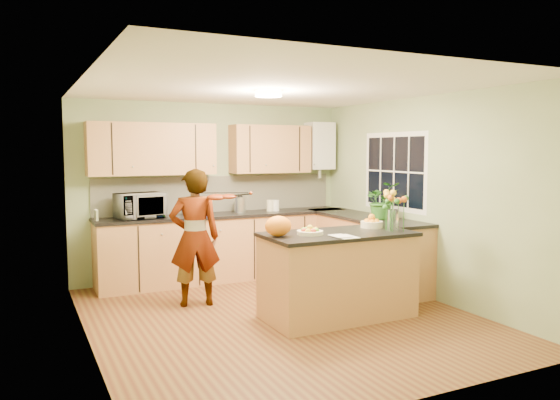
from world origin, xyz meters
name	(u,v)px	position (x,y,z in m)	size (l,w,h in m)	color
floor	(280,317)	(0.00, 0.00, 0.00)	(4.50, 4.50, 0.00)	#5B2D1A
ceiling	(280,87)	(0.00, 0.00, 2.50)	(4.00, 4.50, 0.02)	white
wall_back	(212,191)	(0.00, 2.25, 1.25)	(4.00, 0.02, 2.50)	gray
wall_front	(418,232)	(0.00, -2.25, 1.25)	(4.00, 0.02, 2.50)	gray
wall_left	(86,214)	(-2.00, 0.00, 1.25)	(0.02, 4.50, 2.50)	gray
wall_right	(425,197)	(2.00, 0.00, 1.25)	(0.02, 4.50, 2.50)	gray
back_counter	(227,246)	(0.10, 1.95, 0.47)	(3.64, 0.62, 0.94)	#AF7146
right_counter	(364,250)	(1.70, 0.85, 0.47)	(0.62, 2.24, 0.94)	#AF7146
splashback	(219,194)	(0.10, 2.23, 1.20)	(3.60, 0.02, 0.52)	beige
upper_cabinets	(204,149)	(-0.18, 2.08, 1.85)	(3.20, 0.34, 0.70)	#AF7146
boiler	(320,146)	(1.70, 2.09, 1.90)	(0.40, 0.30, 0.86)	white
window_right	(394,172)	(1.99, 0.60, 1.55)	(0.01, 1.30, 1.05)	white
light_switch	(96,215)	(-1.99, -0.60, 1.30)	(0.02, 0.09, 0.09)	white
ceiling_lamp	(268,94)	(0.00, 0.30, 2.46)	(0.30, 0.30, 0.07)	#FFEABF
peninsula_island	(338,275)	(0.57, -0.28, 0.47)	(1.64, 0.84, 0.94)	#AF7146
fruit_dish	(310,231)	(0.22, -0.28, 0.98)	(0.28, 0.28, 0.10)	beige
orange_bowl	(372,222)	(1.12, -0.13, 1.00)	(0.25, 0.25, 0.15)	beige
flower_vase	(393,200)	(1.17, -0.46, 1.29)	(0.28, 0.28, 0.52)	silver
orange_bag	(278,226)	(-0.13, -0.23, 1.05)	(0.28, 0.24, 0.21)	orange
papers	(345,236)	(0.47, -0.58, 0.95)	(0.20, 0.28, 0.01)	silver
violinist	(195,237)	(-0.70, 0.86, 0.81)	(0.59, 0.39, 1.62)	tan
violin	(217,197)	(-0.50, 0.64, 1.30)	(0.55, 0.22, 0.11)	#4F1104
microwave	(140,206)	(-1.11, 1.92, 1.11)	(0.60, 0.41, 0.33)	white
blue_box	(200,207)	(-0.28, 1.96, 1.05)	(0.27, 0.20, 0.21)	navy
kettle	(240,204)	(0.32, 1.98, 1.06)	(0.16, 0.16, 0.30)	silver
jar_cream	(270,206)	(0.79, 1.95, 1.02)	(0.11, 0.11, 0.16)	beige
jar_white	(276,205)	(0.87, 1.94, 1.02)	(0.10, 0.10, 0.16)	white
potted_plant	(382,200)	(1.70, 0.48, 1.18)	(0.44, 0.38, 0.49)	#2D6C24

